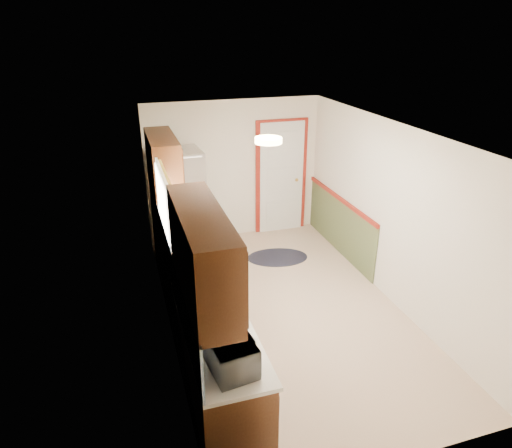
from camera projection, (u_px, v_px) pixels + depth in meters
room_shell at (285, 227)px, 5.66m from camera, size 3.20×5.20×2.52m
kitchen_run at (192, 281)px, 5.23m from camera, size 0.63×4.00×2.20m
back_wall_trim at (294, 187)px, 7.99m from camera, size 1.12×2.30×2.08m
ceiling_fixture at (268, 140)px, 4.94m from camera, size 0.30×0.30×0.06m
microwave at (230, 350)px, 3.67m from camera, size 0.35×0.55×0.35m
refrigerator at (180, 204)px, 7.31m from camera, size 0.77×0.75×1.74m
rug at (277, 257)px, 7.48m from camera, size 1.09×0.81×0.01m
cooktop at (182, 233)px, 6.10m from camera, size 0.50×0.60×0.02m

